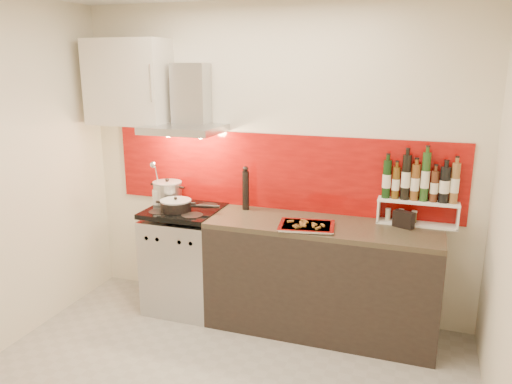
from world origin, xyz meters
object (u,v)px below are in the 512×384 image
at_px(counter, 321,277).
at_px(pepper_mill, 246,189).
at_px(saute_pan, 177,205).
at_px(baking_tray, 306,226).
at_px(range_stove, 186,260).
at_px(stock_pot, 168,192).

relative_size(counter, pepper_mill, 4.80).
xyz_separation_m(saute_pan, pepper_mill, (0.52, 0.25, 0.12)).
bearing_deg(baking_tray, range_stove, 173.20).
relative_size(stock_pot, saute_pan, 0.51).
bearing_deg(range_stove, saute_pan, -109.35).
height_order(stock_pot, saute_pan, stock_pot).
xyz_separation_m(counter, stock_pot, (-1.42, 0.13, 0.55)).
bearing_deg(counter, range_stove, -179.77).
xyz_separation_m(range_stove, baking_tray, (1.10, -0.13, 0.47)).
xyz_separation_m(range_stove, stock_pot, (-0.22, 0.14, 0.56)).
bearing_deg(saute_pan, baking_tray, -2.88).
bearing_deg(pepper_mill, stock_pot, -176.52).
bearing_deg(range_stove, pepper_mill, 19.95).
xyz_separation_m(stock_pot, saute_pan, (0.20, -0.21, -0.05)).
distance_m(range_stove, counter, 1.20).
height_order(counter, pepper_mill, pepper_mill).
bearing_deg(pepper_mill, baking_tray, -27.30).
bearing_deg(range_stove, stock_pot, 148.69).
bearing_deg(baking_tray, stock_pot, 168.58).
bearing_deg(baking_tray, saute_pan, 177.12).
bearing_deg(saute_pan, range_stove, 70.65).
distance_m(stock_pot, saute_pan, 0.29).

